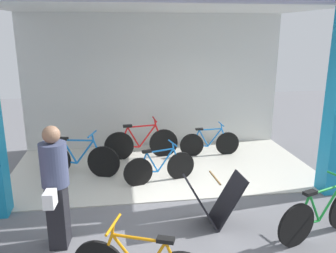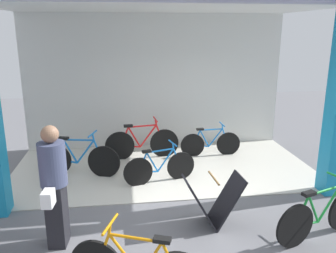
{
  "view_description": "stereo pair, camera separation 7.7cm",
  "coord_description": "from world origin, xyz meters",
  "px_view_note": "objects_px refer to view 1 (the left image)",
  "views": [
    {
      "loc": [
        -0.92,
        -5.52,
        2.91
      ],
      "look_at": [
        0.0,
        0.79,
        1.15
      ],
      "focal_mm": 37.58,
      "sensor_mm": 36.0,
      "label": 1
    },
    {
      "loc": [
        -0.85,
        -5.53,
        2.91
      ],
      "look_at": [
        0.0,
        0.79,
        1.15
      ],
      "focal_mm": 37.58,
      "sensor_mm": 36.0,
      "label": 2
    }
  ],
  "objects_px": {
    "bicycle_inside_3": "(141,143)",
    "bicycle_inside_2": "(79,159)",
    "bicycle_parked_0": "(322,215)",
    "pedestrian_0": "(56,186)",
    "bicycle_inside_1": "(160,167)",
    "bicycle_inside_0": "(210,143)",
    "sandwich_board_sign": "(214,201)"
  },
  "relations": [
    {
      "from": "bicycle_inside_2",
      "to": "bicycle_parked_0",
      "type": "relative_size",
      "value": 1.05
    },
    {
      "from": "bicycle_inside_3",
      "to": "bicycle_parked_0",
      "type": "relative_size",
      "value": 1.1
    },
    {
      "from": "bicycle_inside_3",
      "to": "bicycle_parked_0",
      "type": "xyz_separation_m",
      "value": [
        2.32,
        -3.6,
        -0.02
      ]
    },
    {
      "from": "bicycle_inside_0",
      "to": "bicycle_inside_1",
      "type": "height_order",
      "value": "bicycle_inside_1"
    },
    {
      "from": "bicycle_inside_2",
      "to": "bicycle_inside_3",
      "type": "xyz_separation_m",
      "value": [
        1.33,
        0.85,
        0.0
      ]
    },
    {
      "from": "pedestrian_0",
      "to": "bicycle_inside_1",
      "type": "bearing_deg",
      "value": 48.56
    },
    {
      "from": "bicycle_inside_2",
      "to": "pedestrian_0",
      "type": "height_order",
      "value": "pedestrian_0"
    },
    {
      "from": "bicycle_inside_0",
      "to": "sandwich_board_sign",
      "type": "xyz_separation_m",
      "value": [
        -0.72,
        -2.99,
        0.08
      ]
    },
    {
      "from": "bicycle_inside_3",
      "to": "pedestrian_0",
      "type": "xyz_separation_m",
      "value": [
        -1.37,
        -3.25,
        0.52
      ]
    },
    {
      "from": "bicycle_inside_1",
      "to": "bicycle_inside_3",
      "type": "height_order",
      "value": "bicycle_inside_3"
    },
    {
      "from": "bicycle_inside_3",
      "to": "bicycle_inside_2",
      "type": "bearing_deg",
      "value": -147.51
    },
    {
      "from": "bicycle_inside_0",
      "to": "bicycle_inside_2",
      "type": "distance_m",
      "value": 3.05
    },
    {
      "from": "bicycle_inside_0",
      "to": "pedestrian_0",
      "type": "distance_m",
      "value": 4.41
    },
    {
      "from": "bicycle_inside_0",
      "to": "bicycle_inside_1",
      "type": "bearing_deg",
      "value": -135.05
    },
    {
      "from": "bicycle_inside_0",
      "to": "bicycle_inside_3",
      "type": "bearing_deg",
      "value": 178.22
    },
    {
      "from": "bicycle_inside_3",
      "to": "bicycle_inside_1",
      "type": "bearing_deg",
      "value": -79.69
    },
    {
      "from": "bicycle_inside_0",
      "to": "bicycle_parked_0",
      "type": "bearing_deg",
      "value": -78.74
    },
    {
      "from": "bicycle_inside_1",
      "to": "bicycle_inside_2",
      "type": "relative_size",
      "value": 0.87
    },
    {
      "from": "bicycle_inside_0",
      "to": "bicycle_inside_2",
      "type": "height_order",
      "value": "bicycle_inside_2"
    },
    {
      "from": "bicycle_inside_2",
      "to": "sandwich_board_sign",
      "type": "height_order",
      "value": "bicycle_inside_2"
    },
    {
      "from": "sandwich_board_sign",
      "to": "pedestrian_0",
      "type": "bearing_deg",
      "value": -174.69
    },
    {
      "from": "bicycle_inside_1",
      "to": "sandwich_board_sign",
      "type": "distance_m",
      "value": 1.75
    },
    {
      "from": "bicycle_inside_1",
      "to": "bicycle_inside_3",
      "type": "xyz_separation_m",
      "value": [
        -0.26,
        1.4,
        0.06
      ]
    },
    {
      "from": "bicycle_inside_1",
      "to": "bicycle_inside_2",
      "type": "bearing_deg",
      "value": 160.74
    },
    {
      "from": "bicycle_inside_0",
      "to": "bicycle_inside_1",
      "type": "distance_m",
      "value": 1.92
    },
    {
      "from": "bicycle_parked_0",
      "to": "bicycle_inside_1",
      "type": "bearing_deg",
      "value": 133.24
    },
    {
      "from": "bicycle_inside_1",
      "to": "bicycle_inside_2",
      "type": "distance_m",
      "value": 1.68
    },
    {
      "from": "bicycle_inside_3",
      "to": "bicycle_parked_0",
      "type": "distance_m",
      "value": 4.28
    },
    {
      "from": "bicycle_inside_3",
      "to": "sandwich_board_sign",
      "type": "distance_m",
      "value": 3.17
    },
    {
      "from": "pedestrian_0",
      "to": "bicycle_parked_0",
      "type": "bearing_deg",
      "value": -5.45
    },
    {
      "from": "pedestrian_0",
      "to": "bicycle_inside_0",
      "type": "bearing_deg",
      "value": 46.98
    },
    {
      "from": "bicycle_inside_0",
      "to": "pedestrian_0",
      "type": "height_order",
      "value": "pedestrian_0"
    }
  ]
}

